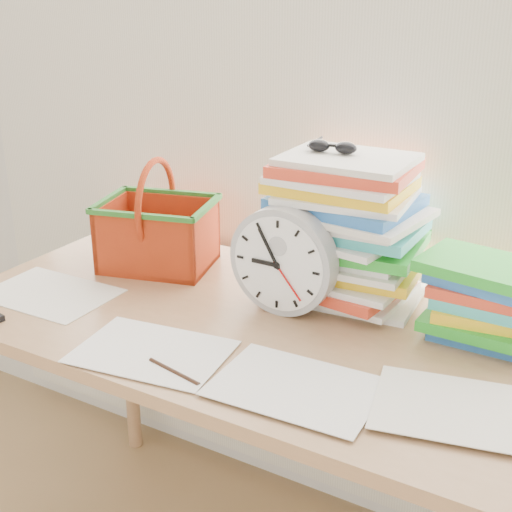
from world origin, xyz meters
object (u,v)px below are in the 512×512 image
Objects in this scene: desk at (261,352)px; book_stack at (486,299)px; basket at (157,215)px; paper_stack at (346,229)px; clock at (283,261)px.

book_stack is (0.43, 0.18, 0.16)m from desk.
desk is 0.46m from basket.
desk is 0.34m from paper_stack.
clock is at bearing 76.29° from desk.
basket reaches higher than desk.
paper_stack is at bearing 59.53° from clock.
basket is (-0.81, -0.03, 0.06)m from book_stack.
clock is 0.41m from basket.
paper_stack is at bearing 64.52° from desk.
book_stack is (0.33, -0.03, -0.09)m from paper_stack.
paper_stack is at bearing 174.67° from book_stack.
basket is at bearing -177.58° from book_stack.
basket is at bearing 159.36° from desk.
clock is at bearing -120.47° from paper_stack.
book_stack is (0.41, 0.11, -0.04)m from clock.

